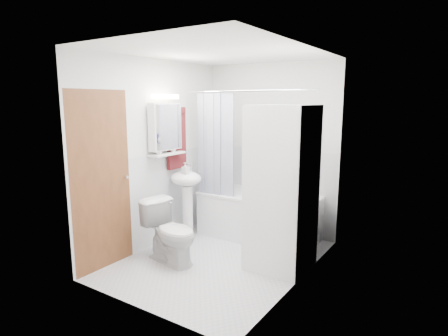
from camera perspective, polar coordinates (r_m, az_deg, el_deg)
The scene contains 20 objects.
floor at distance 4.63m, azimuth -0.64°, elevation -13.72°, with size 2.60×2.60×0.00m, color silver.
room_walls at distance 4.25m, azimuth -0.68°, elevation 4.93°, with size 2.60×2.60×2.60m.
wainscot at distance 4.66m, azimuth 1.36°, elevation -5.72°, with size 1.98×2.58×2.58m.
door at distance 4.53m, azimuth -14.66°, elevation -1.30°, with size 0.05×2.00×2.00m.
bathtub at distance 5.24m, azimuth 5.31°, elevation -6.94°, with size 1.61×0.76×0.61m.
tub_spout at distance 5.30m, azimuth 9.00°, elevation -0.20°, with size 0.04×0.04×0.12m, color silver.
curtain_rod at distance 4.73m, azimuth 3.78°, elevation 11.66°, with size 0.02×0.02×1.79m, color silver.
shower_curtain at distance 5.04m, azimuth -1.46°, elevation 3.05°, with size 0.55×0.02×1.45m.
sink at distance 5.08m, azimuth -5.74°, elevation -3.23°, with size 0.44×0.37×1.04m.
medicine_cabinet at distance 4.88m, azimuth -8.92°, elevation 6.41°, with size 0.13×0.50×0.71m.
shelf at distance 4.91m, azimuth -8.68°, elevation 2.15°, with size 0.18×0.54×0.03m, color silver.
shower_caddy at distance 5.24m, azimuth 9.52°, elevation 2.07°, with size 0.22×0.06×0.02m, color silver.
towel at distance 5.10m, azimuth -7.27°, elevation 4.69°, with size 0.07×0.35×0.84m.
washer_dryer at distance 4.21m, azimuth 8.74°, elevation -3.09°, with size 0.66×0.65×1.84m.
toilet at distance 4.49m, azimuth -8.09°, elevation -9.70°, with size 0.41×0.73×0.71m, color white.
soap_pump at distance 4.95m, azimuth -5.89°, elevation -0.67°, with size 0.08×0.17×0.08m, color gray.
shelf_bottle at distance 4.79m, azimuth -9.89°, elevation 2.50°, with size 0.07×0.18×0.07m, color gray.
shelf_cup at distance 4.99m, azimuth -7.78°, elevation 3.03°, with size 0.10×0.09×0.10m, color gray.
shampoo_a at distance 5.20m, azimuth 10.22°, elevation 2.84°, with size 0.13×0.17×0.13m, color gray.
shampoo_b at distance 5.16m, azimuth 11.44°, elevation 2.46°, with size 0.08×0.21×0.08m, color #2C2AA9.
Camera 1 is at (2.36, -3.51, 1.88)m, focal length 30.00 mm.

